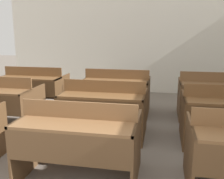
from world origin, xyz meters
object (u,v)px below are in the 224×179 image
object	(u,v)px
bench_third_right	(214,94)
bench_third_center	(117,90)
bench_front_center	(79,138)
bench_second_center	(104,107)
bench_third_left	(34,86)

from	to	relation	value
bench_third_right	bench_third_center	bearing A→B (deg)	179.67
bench_front_center	bench_second_center	world-z (taller)	same
bench_second_center	bench_third_right	bearing A→B (deg)	33.03
bench_third_center	bench_third_right	bearing A→B (deg)	-0.33
bench_third_left	bench_third_center	size ratio (longest dim) A/B	1.00
bench_front_center	bench_third_right	bearing A→B (deg)	53.35
bench_front_center	bench_second_center	xyz separation A→B (m)	(-0.01, 1.22, 0.00)
bench_third_left	bench_third_center	world-z (taller)	same
bench_front_center	bench_second_center	distance (m)	1.22
bench_front_center	bench_third_left	bearing A→B (deg)	126.28
bench_third_center	bench_third_right	distance (m)	1.79
bench_third_center	bench_third_right	world-z (taller)	same
bench_front_center	bench_third_left	size ratio (longest dim) A/B	1.00
bench_second_center	bench_third_center	distance (m)	1.17
bench_second_center	bench_front_center	bearing A→B (deg)	-89.57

